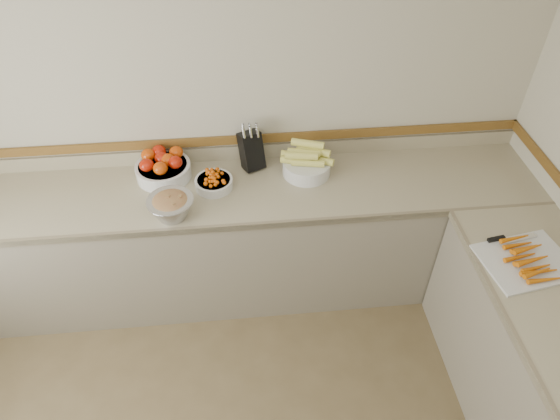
{
  "coord_description": "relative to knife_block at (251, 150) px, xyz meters",
  "views": [
    {
      "loc": [
        0.15,
        -0.69,
        2.87
      ],
      "look_at": [
        0.35,
        1.35,
        1.0
      ],
      "focal_mm": 32.0,
      "sensor_mm": 36.0,
      "label": 1
    }
  ],
  "objects": [
    {
      "name": "corn_bowl",
      "position": [
        0.34,
        -0.1,
        -0.05
      ],
      "size": [
        0.34,
        0.31,
        0.23
      ],
      "color": "silver",
      "rests_on": "counter_back"
    },
    {
      "name": "rhubarb_bowl",
      "position": [
        -0.48,
        -0.43,
        -0.05
      ],
      "size": [
        0.27,
        0.27,
        0.15
      ],
      "color": "#B2B2BA",
      "rests_on": "counter_back"
    },
    {
      "name": "cherry_tomato_bowl",
      "position": [
        -0.24,
        -0.19,
        -0.09
      ],
      "size": [
        0.23,
        0.23,
        0.12
      ],
      "color": "silver",
      "rests_on": "counter_back"
    },
    {
      "name": "knife_block",
      "position": [
        0.0,
        0.0,
        0.0
      ],
      "size": [
        0.18,
        0.2,
        0.32
      ],
      "color": "black",
      "rests_on": "counter_back"
    },
    {
      "name": "counter_back",
      "position": [
        -0.22,
        -0.22,
        -0.57
      ],
      "size": [
        4.0,
        0.65,
        1.08
      ],
      "color": "gray",
      "rests_on": "ground_plane"
    },
    {
      "name": "tomato_bowl",
      "position": [
        -0.56,
        -0.05,
        -0.05
      ],
      "size": [
        0.35,
        0.35,
        0.17
      ],
      "color": "silver",
      "rests_on": "counter_back"
    },
    {
      "name": "back_wall",
      "position": [
        -0.22,
        0.1,
        0.27
      ],
      "size": [
        4.0,
        0.0,
        4.0
      ],
      "primitive_type": "plane",
      "rotation": [
        1.57,
        0.0,
        0.0
      ],
      "color": "#B7AF97",
      "rests_on": "ground_plane"
    },
    {
      "name": "cutting_board",
      "position": [
        1.39,
        -0.98,
        -0.11
      ],
      "size": [
        0.51,
        0.43,
        0.07
      ],
      "color": "silver",
      "rests_on": "counter_right"
    }
  ]
}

